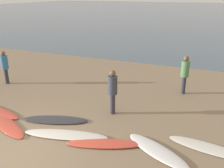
% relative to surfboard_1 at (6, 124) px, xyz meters
% --- Properties ---
extents(ground_plane, '(120.00, 120.00, 0.20)m').
position_rel_surfboard_1_xyz_m(ground_plane, '(1.36, 8.81, -0.14)').
color(ground_plane, '#8C7559').
rests_on(ground_plane, ground).
extents(ocean_water, '(140.00, 100.00, 0.01)m').
position_rel_surfboard_1_xyz_m(ocean_water, '(1.36, 58.92, -0.04)').
color(ocean_water, '#475B6B').
rests_on(ocean_water, ground).
extents(surfboard_1, '(2.36, 1.42, 0.07)m').
position_rel_surfboard_1_xyz_m(surfboard_1, '(0.00, 0.00, 0.00)').
color(surfboard_1, '#D84C38').
rests_on(surfboard_1, ground).
extents(surfboard_2, '(2.26, 1.26, 0.08)m').
position_rel_surfboard_1_xyz_m(surfboard_2, '(1.32, 0.87, 0.00)').
color(surfboard_2, '#333338').
rests_on(surfboard_2, ground).
extents(surfboard_3, '(2.62, 1.18, 0.10)m').
position_rel_surfboard_1_xyz_m(surfboard_3, '(2.15, 0.20, 0.01)').
color(surfboard_3, silver).
rests_on(surfboard_3, ground).
extents(surfboard_4, '(2.21, 1.24, 0.09)m').
position_rel_surfboard_1_xyz_m(surfboard_4, '(3.41, 0.24, 0.01)').
color(surfboard_4, '#D84C38').
rests_on(surfboard_4, ground).
extents(surfboard_5, '(2.09, 1.52, 0.09)m').
position_rel_surfboard_1_xyz_m(surfboard_5, '(4.86, 0.49, 0.01)').
color(surfboard_5, white).
rests_on(surfboard_5, ground).
extents(surfboard_6, '(2.25, 0.85, 0.06)m').
position_rel_surfboard_1_xyz_m(surfboard_6, '(6.12, 1.18, -0.00)').
color(surfboard_6, silver).
rests_on(surfboard_6, ground).
extents(person_0, '(0.32, 0.32, 1.61)m').
position_rel_surfboard_1_xyz_m(person_0, '(2.87, 2.12, 0.91)').
color(person_0, '#2D2D38').
rests_on(person_0, ground).
extents(person_1, '(0.33, 0.33, 1.64)m').
position_rel_surfboard_1_xyz_m(person_1, '(4.91, 4.99, 0.93)').
color(person_1, '#2D2D38').
rests_on(person_1, ground).
extents(person_2, '(0.31, 0.31, 1.55)m').
position_rel_surfboard_1_xyz_m(person_2, '(-2.90, 3.02, 0.88)').
color(person_2, '#2D2D38').
rests_on(person_2, ground).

